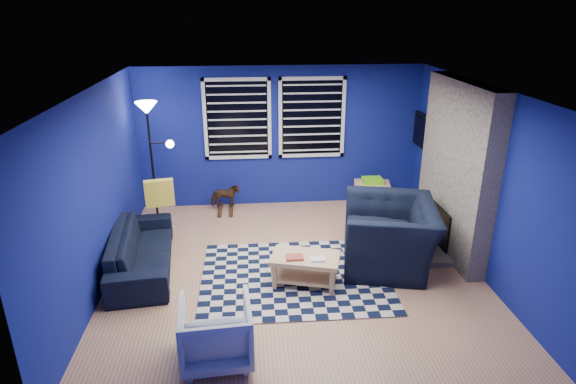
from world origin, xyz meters
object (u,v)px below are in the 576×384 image
object	(u,v)px
sofa	(141,250)
cabinet	(371,196)
armchair_big	(390,235)
coffee_table	(305,264)
tv	(425,133)
floor_lamp	(150,125)
armchair_bent	(216,332)
rocking_horse	(225,196)

from	to	relation	value
sofa	cabinet	distance (m)	4.09
cabinet	armchair_big	bearing A→B (deg)	-87.28
armchair_big	coffee_table	xyz separation A→B (m)	(-1.24, -0.44, -0.15)
tv	floor_lamp	size ratio (longest dim) A/B	0.49
sofa	floor_lamp	bearing A→B (deg)	-5.33
sofa	cabinet	bearing A→B (deg)	-70.74
armchair_bent	coffee_table	xyz separation A→B (m)	(1.08, 1.34, -0.03)
cabinet	floor_lamp	world-z (taller)	floor_lamp
armchair_bent	cabinet	bearing A→B (deg)	-128.66
armchair_bent	cabinet	size ratio (longest dim) A/B	1.09
armchair_big	coffee_table	distance (m)	1.32
tv	coffee_table	bearing A→B (deg)	-135.00
tv	coffee_table	distance (m)	3.49
tv	cabinet	xyz separation A→B (m)	(-0.86, 0.03, -1.13)
coffee_table	cabinet	bearing A→B (deg)	57.95
armchair_bent	cabinet	xyz separation A→B (m)	(2.57, 3.71, -0.07)
armchair_big	rocking_horse	size ratio (longest dim) A/B	2.78
tv	armchair_bent	bearing A→B (deg)	-132.91
tv	armchair_bent	size ratio (longest dim) A/B	1.35
armchair_big	sofa	bearing A→B (deg)	-81.02
rocking_horse	floor_lamp	distance (m)	1.81
coffee_table	floor_lamp	world-z (taller)	floor_lamp
armchair_big	cabinet	bearing A→B (deg)	-175.46
sofa	armchair_bent	size ratio (longest dim) A/B	2.67
tv	armchair_big	world-z (taller)	tv
tv	rocking_horse	bearing A→B (deg)	176.70
armchair_bent	rocking_horse	world-z (taller)	armchair_bent
cabinet	rocking_horse	bearing A→B (deg)	-173.79
sofa	coffee_table	size ratio (longest dim) A/B	2.02
sofa	coffee_table	xyz separation A→B (m)	(2.20, -0.61, 0.01)
armchair_big	cabinet	xyz separation A→B (m)	(0.25, 1.93, -0.19)
armchair_bent	rocking_horse	size ratio (longest dim) A/B	1.47
cabinet	armchair_bent	bearing A→B (deg)	-114.64
tv	coffee_table	xyz separation A→B (m)	(-2.34, -2.34, -1.10)
tv	armchair_big	bearing A→B (deg)	-120.15
coffee_table	armchair_big	bearing A→B (deg)	19.46
tv	rocking_horse	world-z (taller)	tv
rocking_horse	coffee_table	distance (m)	2.78
tv	armchair_bent	xyz separation A→B (m)	(-3.43, -3.69, -1.06)
sofa	floor_lamp	distance (m)	2.11
sofa	coffee_table	bearing A→B (deg)	-111.75
sofa	cabinet	size ratio (longest dim) A/B	2.91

